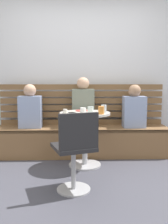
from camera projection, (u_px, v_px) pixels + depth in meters
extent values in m
plane|color=#42424C|center=(85.00, 188.00, 2.63)|extent=(8.00, 8.00, 0.00)
cube|color=silver|center=(82.00, 64.00, 4.08)|extent=(5.20, 0.10, 2.90)
cube|color=brown|center=(82.00, 141.00, 3.80)|extent=(2.70, 0.52, 0.44)
cube|color=brown|center=(83.00, 132.00, 3.53)|extent=(2.70, 0.04, 0.04)
cube|color=brown|center=(82.00, 122.00, 4.00)|extent=(2.65, 0.04, 0.09)
cube|color=brown|center=(82.00, 114.00, 3.99)|extent=(2.65, 0.04, 0.09)
cube|color=brown|center=(82.00, 108.00, 3.97)|extent=(2.65, 0.04, 0.09)
cube|color=brown|center=(82.00, 101.00, 3.96)|extent=(2.65, 0.04, 0.09)
cube|color=brown|center=(82.00, 94.00, 3.94)|extent=(2.65, 0.04, 0.09)
cube|color=brown|center=(82.00, 87.00, 3.93)|extent=(2.65, 0.04, 0.09)
cylinder|color=#ADADB2|center=(85.00, 165.00, 3.33)|extent=(0.44, 0.44, 0.02)
cylinder|color=#ADADB2|center=(85.00, 140.00, 3.28)|extent=(0.07, 0.07, 0.69)
cylinder|color=#B7B2A8|center=(85.00, 113.00, 3.24)|extent=(0.68, 0.68, 0.03)
cylinder|color=#ADADB2|center=(74.00, 189.00, 2.58)|extent=(0.36, 0.36, 0.02)
cylinder|color=#ADADB2|center=(74.00, 170.00, 2.55)|extent=(0.05, 0.05, 0.45)
cube|color=#232326|center=(73.00, 147.00, 2.52)|extent=(0.51, 0.51, 0.04)
cube|color=#232326|center=(79.00, 131.00, 2.34)|extent=(0.39, 0.17, 0.36)
cube|color=slate|center=(83.00, 108.00, 3.76)|extent=(0.34, 0.22, 0.60)
sphere|color=tan|center=(83.00, 83.00, 3.71)|extent=(0.19, 0.19, 0.19)
cube|color=#8C9EC6|center=(30.00, 112.00, 3.73)|extent=(0.34, 0.22, 0.49)
sphere|color=tan|center=(30.00, 90.00, 3.69)|extent=(0.19, 0.19, 0.19)
cube|color=#8C9EC6|center=(134.00, 112.00, 3.76)|extent=(0.34, 0.22, 0.48)
sphere|color=#A37A5B|center=(135.00, 91.00, 3.71)|extent=(0.19, 0.19, 0.19)
cylinder|color=white|center=(83.00, 110.00, 3.16)|extent=(0.08, 0.08, 0.07)
cylinder|color=silver|center=(91.00, 110.00, 3.21)|extent=(0.08, 0.08, 0.08)
cylinder|color=white|center=(104.00, 109.00, 3.14)|extent=(0.07, 0.07, 0.11)
cylinder|color=silver|center=(65.00, 111.00, 3.14)|extent=(0.06, 0.06, 0.05)
cylinder|color=orange|center=(101.00, 110.00, 3.05)|extent=(0.07, 0.07, 0.10)
cylinder|color=#DB4C42|center=(82.00, 111.00, 3.38)|extent=(0.17, 0.17, 0.01)
cube|color=black|center=(73.00, 113.00, 3.14)|extent=(0.13, 0.16, 0.01)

